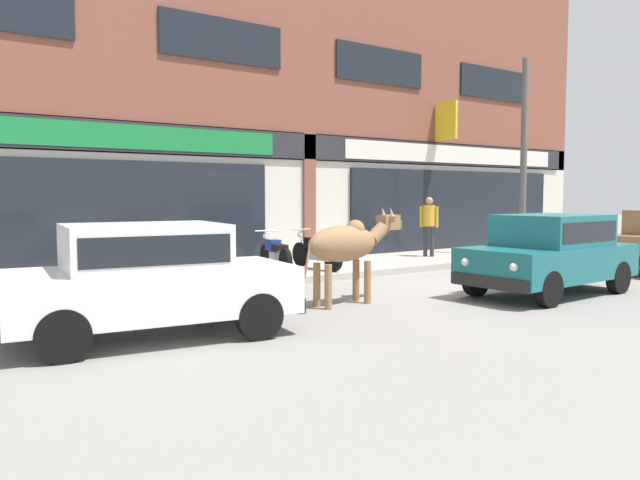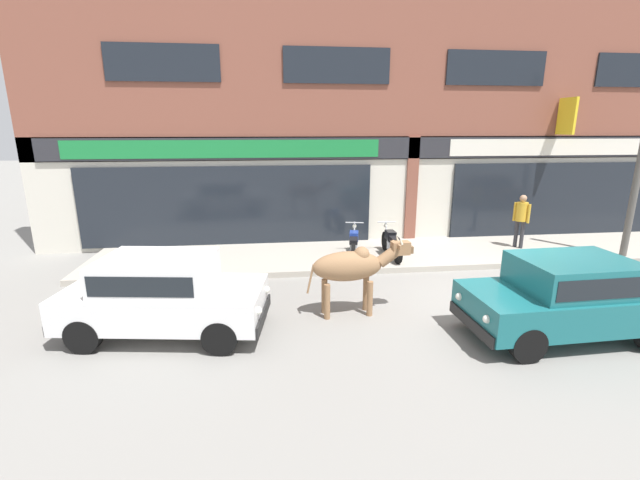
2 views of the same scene
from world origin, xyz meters
name	(u,v)px [view 2 (image 2 of 2)]	position (x,y,z in m)	size (l,w,h in m)	color
ground_plane	(485,305)	(0.00, 0.00, 0.00)	(90.00, 90.00, 0.00)	gray
sidewalk	(424,253)	(0.00, 3.67, 0.08)	(19.00, 2.95, 0.15)	#A8A093
shop_building	(413,107)	(0.00, 5.41, 4.29)	(23.00, 1.40, 9.01)	brown
cow	(352,267)	(-2.92, -0.10, 1.01)	(2.15, 0.60, 1.61)	#936B47
car_0	(162,292)	(-6.47, -0.53, 0.81)	(3.76, 2.08, 1.46)	black
car_1	(568,294)	(0.70, -1.49, 0.81)	(3.66, 1.71, 1.46)	black
motorcycle_0	(354,244)	(-2.22, 3.25, 0.54)	(0.66, 1.79, 0.88)	black
motorcycle_1	(391,243)	(-1.16, 3.21, 0.54)	(0.52, 1.81, 0.88)	black
pedestrian	(521,216)	(2.90, 3.65, 1.14)	(0.32, 0.43, 1.60)	#2D2D33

